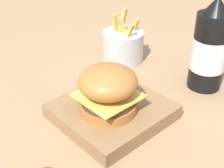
# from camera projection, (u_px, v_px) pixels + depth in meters

# --- Properties ---
(ground_plane) EXTENTS (6.00, 6.00, 0.00)m
(ground_plane) POSITION_uv_depth(u_px,v_px,m) (137.00, 116.00, 0.65)
(ground_plane) COLOR #9E7A56
(serving_board) EXTENTS (0.21, 0.20, 0.03)m
(serving_board) POSITION_uv_depth(u_px,v_px,m) (112.00, 111.00, 0.64)
(serving_board) COLOR olive
(serving_board) RESTS_ON ground_plane
(burger) EXTENTS (0.11, 0.11, 0.09)m
(burger) POSITION_uv_depth(u_px,v_px,m) (108.00, 90.00, 0.59)
(burger) COLOR #AD6B33
(burger) RESTS_ON serving_board
(ketchup_bottle) EXTENTS (0.08, 0.08, 0.22)m
(ketchup_bottle) POSITION_uv_depth(u_px,v_px,m) (210.00, 49.00, 0.70)
(ketchup_bottle) COLOR black
(ketchup_bottle) RESTS_ON ground_plane
(fries_basket) EXTENTS (0.11, 0.11, 0.15)m
(fries_basket) POSITION_uv_depth(u_px,v_px,m) (123.00, 46.00, 0.84)
(fries_basket) COLOR #B7B7BC
(fries_basket) RESTS_ON ground_plane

